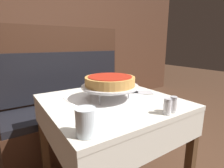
% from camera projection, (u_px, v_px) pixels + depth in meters
% --- Properties ---
extents(dining_table_front, '(0.80, 0.80, 0.76)m').
position_uv_depth(dining_table_front, '(111.00, 116.00, 1.15)').
color(dining_table_front, beige).
rests_on(dining_table_front, ground_plane).
extents(dining_table_rear, '(0.64, 0.64, 0.76)m').
position_uv_depth(dining_table_rear, '(39.00, 78.00, 2.46)').
color(dining_table_rear, '#194799').
rests_on(dining_table_rear, ground_plane).
extents(booth_bench, '(1.31, 0.53, 1.28)m').
position_uv_depth(booth_bench, '(73.00, 116.00, 1.84)').
color(booth_bench, '#3D2316').
rests_on(booth_bench, ground_plane).
extents(back_wall_panel, '(6.00, 0.04, 2.40)m').
position_uv_depth(back_wall_panel, '(38.00, 38.00, 2.72)').
color(back_wall_panel, '#4C2D1E').
rests_on(back_wall_panel, ground_plane).
extents(pizza_pan_stand, '(0.37, 0.37, 0.09)m').
position_uv_depth(pizza_pan_stand, '(109.00, 87.00, 1.12)').
color(pizza_pan_stand, '#ADADB2').
rests_on(pizza_pan_stand, dining_table_front).
extents(deep_dish_pizza, '(0.32, 0.32, 0.06)m').
position_uv_depth(deep_dish_pizza, '(109.00, 81.00, 1.11)').
color(deep_dish_pizza, '#C68E47').
rests_on(deep_dish_pizza, pizza_pan_stand).
extents(pizza_server, '(0.26, 0.18, 0.01)m').
position_uv_depth(pizza_server, '(136.00, 92.00, 1.27)').
color(pizza_server, '#BCBCC1').
rests_on(pizza_server, dining_table_front).
extents(water_glass_near, '(0.08, 0.08, 0.11)m').
position_uv_depth(water_glass_near, '(86.00, 122.00, 0.68)').
color(water_glass_near, silver).
rests_on(water_glass_near, dining_table_front).
extents(salt_shaker, '(0.04, 0.04, 0.08)m').
position_uv_depth(salt_shaker, '(167.00, 106.00, 0.89)').
color(salt_shaker, silver).
rests_on(salt_shaker, dining_table_front).
extents(pepper_shaker, '(0.04, 0.04, 0.08)m').
position_uv_depth(pepper_shaker, '(173.00, 104.00, 0.91)').
color(pepper_shaker, silver).
rests_on(pepper_shaker, dining_table_front).
extents(condiment_caddy, '(0.14, 0.14, 0.15)m').
position_uv_depth(condiment_caddy, '(38.00, 66.00, 2.48)').
color(condiment_caddy, black).
rests_on(condiment_caddy, dining_table_rear).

